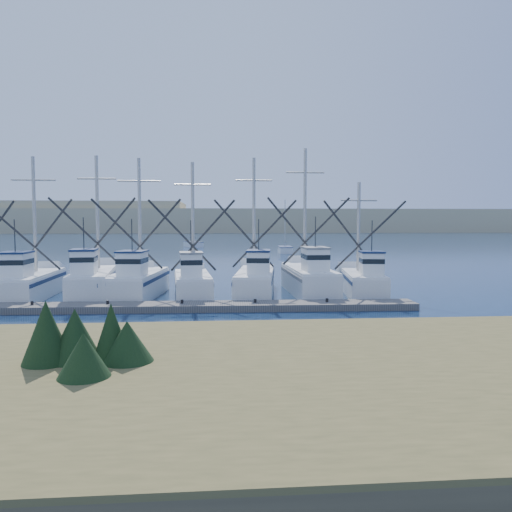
{
  "coord_description": "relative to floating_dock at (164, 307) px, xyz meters",
  "views": [
    {
      "loc": [
        -5.98,
        -20.65,
        4.85
      ],
      "look_at": [
        -3.61,
        8.0,
        2.84
      ],
      "focal_mm": 35.0,
      "sensor_mm": 36.0,
      "label": 1
    }
  ],
  "objects": [
    {
      "name": "ground",
      "position": [
        8.78,
        -6.58,
        -0.19
      ],
      "size": [
        500.0,
        500.0,
        0.0
      ],
      "primitive_type": "plane",
      "color": "#0C1F37",
      "rests_on": "ground"
    },
    {
      "name": "shore_bank",
      "position": [
        0.78,
        -16.58,
        0.61
      ],
      "size": [
        40.0,
        10.0,
        1.6
      ],
      "primitive_type": "cube",
      "color": "#4C422D",
      "rests_on": "ground"
    },
    {
      "name": "floating_dock",
      "position": [
        0.0,
        0.0,
        0.0
      ],
      "size": [
        27.83,
        2.53,
        0.37
      ],
      "primitive_type": "cube",
      "rotation": [
        0.0,
        0.0,
        -0.02
      ],
      "color": "#68625D",
      "rests_on": "ground"
    },
    {
      "name": "dune_ridge",
      "position": [
        8.78,
        203.42,
        4.81
      ],
      "size": [
        360.0,
        60.0,
        10.0
      ],
      "primitive_type": "cube",
      "color": "tan",
      "rests_on": "ground"
    },
    {
      "name": "trawler_fleet",
      "position": [
        -0.05,
        4.93,
        0.79
      ],
      "size": [
        28.19,
        9.07,
        9.83
      ],
      "color": "white",
      "rests_on": "ground"
    },
    {
      "name": "sailboat_near",
      "position": [
        13.55,
        48.35,
        0.31
      ],
      "size": [
        2.17,
        5.54,
        8.1
      ],
      "rotation": [
        0.0,
        0.0,
        -0.05
      ],
      "color": "white",
      "rests_on": "ground"
    },
    {
      "name": "sailboat_far",
      "position": [
        -1.24,
        67.12,
        0.31
      ],
      "size": [
        3.94,
        6.05,
        8.1
      ],
      "rotation": [
        0.0,
        0.0,
        0.41
      ],
      "color": "white",
      "rests_on": "ground"
    }
  ]
}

